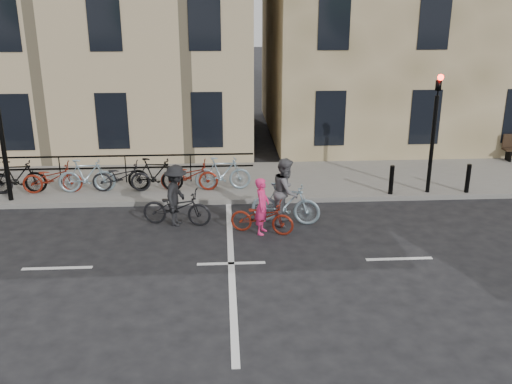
{
  "coord_description": "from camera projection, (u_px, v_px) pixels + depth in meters",
  "views": [
    {
      "loc": [
        -0.16,
        -12.07,
        5.93
      ],
      "look_at": [
        0.7,
        1.92,
        1.1
      ],
      "focal_mm": 40.0,
      "sensor_mm": 36.0,
      "label": 1
    }
  ],
  "objects": [
    {
      "name": "traffic_light",
      "position": [
        435.0,
        119.0,
        16.98
      ],
      "size": [
        0.18,
        0.3,
        3.9
      ],
      "color": "black",
      "rests_on": "sidewalk"
    },
    {
      "name": "sidewalk",
      "position": [
        106.0,
        184.0,
        18.73
      ],
      "size": [
        46.0,
        4.0,
        0.15
      ],
      "primitive_type": "cube",
      "color": "slate",
      "rests_on": "ground"
    },
    {
      "name": "cyclist_pink",
      "position": [
        262.0,
        214.0,
        14.89
      ],
      "size": [
        1.8,
        1.08,
        1.51
      ],
      "rotation": [
        0.0,
        0.0,
        1.26
      ],
      "color": "maroon",
      "rests_on": "ground"
    },
    {
      "name": "bollard_west",
      "position": [
        468.0,
        178.0,
        17.57
      ],
      "size": [
        0.14,
        0.14,
        0.9
      ],
      "primitive_type": "cylinder",
      "color": "black",
      "rests_on": "sidewalk"
    },
    {
      "name": "building_west",
      "position": [
        4.0,
        16.0,
        23.4
      ],
      "size": [
        20.0,
        10.0,
        10.0
      ],
      "primitive_type": "cube",
      "color": "tan",
      "rests_on": "sidewalk"
    },
    {
      "name": "ground",
      "position": [
        231.0,
        264.0,
        13.33
      ],
      "size": [
        120.0,
        120.0,
        0.0
      ],
      "primitive_type": "plane",
      "color": "black",
      "rests_on": "ground"
    },
    {
      "name": "cyclist_grey",
      "position": [
        286.0,
        197.0,
        15.47
      ],
      "size": [
        1.98,
        1.06,
        1.85
      ],
      "rotation": [
        0.0,
        0.0,
        1.28
      ],
      "color": "#849FAD",
      "rests_on": "ground"
    },
    {
      "name": "cyclist_dark",
      "position": [
        177.0,
        202.0,
        15.4
      ],
      "size": [
        1.99,
        1.19,
        1.69
      ],
      "rotation": [
        0.0,
        0.0,
        1.37
      ],
      "color": "black",
      "rests_on": "ground"
    },
    {
      "name": "parked_bikes",
      "position": [
        103.0,
        176.0,
        17.65
      ],
      "size": [
        9.35,
        1.23,
        1.05
      ],
      "color": "black",
      "rests_on": "sidewalk"
    },
    {
      "name": "bollard_east",
      "position": [
        391.0,
        180.0,
        17.43
      ],
      "size": [
        0.14,
        0.14,
        0.9
      ],
      "primitive_type": "cylinder",
      "color": "black",
      "rests_on": "sidewalk"
    }
  ]
}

